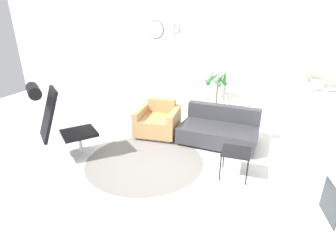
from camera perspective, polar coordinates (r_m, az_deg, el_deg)
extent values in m
plane|color=silver|center=(4.81, -0.80, -6.50)|extent=(12.00, 12.00, 0.00)
cube|color=silver|center=(6.97, 7.17, 14.80)|extent=(12.00, 0.06, 2.80)
cylinder|color=black|center=(7.23, -2.82, 20.25)|extent=(0.46, 0.01, 0.46)
cylinder|color=white|center=(7.23, -2.82, 20.25)|extent=(0.43, 0.02, 0.43)
cube|color=black|center=(7.21, -2.88, 20.76)|extent=(0.01, 0.01, 0.13)
cylinder|color=black|center=(7.05, 1.45, 20.59)|extent=(0.29, 0.01, 0.29)
cylinder|color=white|center=(7.05, 1.44, 20.59)|extent=(0.27, 0.02, 0.27)
cube|color=black|center=(7.03, 1.41, 20.92)|extent=(0.01, 0.01, 0.08)
cylinder|color=slate|center=(4.66, -5.12, -7.56)|extent=(2.06, 2.06, 0.01)
cylinder|color=#BCBCC1|center=(5.14, -18.24, -5.56)|extent=(0.62, 0.62, 0.02)
cylinder|color=#BCBCC1|center=(5.06, -18.50, -3.69)|extent=(0.06, 0.06, 0.35)
cube|color=black|center=(4.97, -18.81, -1.45)|extent=(0.79, 0.80, 0.06)
cube|color=black|center=(4.76, -24.58, 2.38)|extent=(0.64, 0.62, 0.85)
cylinder|color=black|center=(4.63, -27.22, 6.83)|extent=(0.50, 0.47, 0.19)
cube|color=silver|center=(5.65, -2.23, -1.50)|extent=(0.74, 0.74, 0.06)
cube|color=#AD8451|center=(5.57, -2.26, 0.39)|extent=(0.67, 0.89, 0.34)
cube|color=#AD8451|center=(5.75, -1.36, 4.58)|extent=(0.62, 0.23, 0.30)
cube|color=#AD8451|center=(5.45, 1.40, 0.83)|extent=(0.18, 0.85, 0.51)
cube|color=#AD8451|center=(5.64, -5.81, 1.52)|extent=(0.18, 0.85, 0.51)
cube|color=black|center=(5.37, 10.73, -3.29)|extent=(1.39, 0.90, 0.05)
cube|color=#333338|center=(5.30, 10.87, -1.55)|extent=(1.55, 1.05, 0.31)
cube|color=#333338|center=(5.52, 11.99, 2.85)|extent=(1.49, 0.32, 0.31)
cube|color=black|center=(4.18, 14.60, -5.43)|extent=(0.43, 0.43, 0.02)
cylinder|color=black|center=(4.13, 11.30, -9.00)|extent=(0.02, 0.02, 0.42)
cylinder|color=black|center=(4.11, 16.80, -9.73)|extent=(0.02, 0.02, 0.42)
cylinder|color=black|center=(4.47, 12.03, -6.43)|extent=(0.02, 0.02, 0.42)
cylinder|color=black|center=(4.45, 17.09, -7.09)|extent=(0.02, 0.02, 0.42)
cube|color=#282D33|center=(3.60, 31.85, -13.98)|extent=(0.08, 0.44, 0.42)
cylinder|color=silver|center=(6.78, 10.32, 3.28)|extent=(0.24, 0.24, 0.25)
cylinder|color=#382819|center=(6.74, 10.38, 4.21)|extent=(0.22, 0.22, 0.02)
cylinder|color=brown|center=(6.65, 10.57, 6.67)|extent=(0.04, 0.04, 0.58)
cone|color=#2D6B33|center=(6.54, 12.26, 10.59)|extent=(0.15, 0.40, 0.43)
cone|color=#2D6B33|center=(6.62, 11.50, 10.27)|extent=(0.28, 0.26, 0.32)
cone|color=#2D6B33|center=(6.74, 9.99, 10.44)|extent=(0.43, 0.36, 0.31)
cone|color=#2D6B33|center=(6.61, 9.32, 10.46)|extent=(0.18, 0.44, 0.35)
cone|color=#2D6B33|center=(6.43, 10.13, 9.59)|extent=(0.37, 0.22, 0.25)
cone|color=#2D6B33|center=(6.44, 11.47, 9.83)|extent=(0.32, 0.30, 0.31)
cylinder|color=#BCBCC1|center=(6.87, 26.17, 8.17)|extent=(0.03, 0.03, 1.77)
cube|color=white|center=(6.84, 29.73, 6.83)|extent=(0.92, 0.28, 0.02)
cube|color=white|center=(6.83, 29.80, 7.19)|extent=(0.92, 0.28, 0.02)
cube|color=white|center=(6.74, 30.61, 11.13)|extent=(0.92, 0.28, 0.02)
cube|color=beige|center=(6.77, 27.50, 7.69)|extent=(0.25, 0.24, 0.11)
cube|color=silver|center=(6.80, 29.68, 7.94)|extent=(0.24, 0.24, 0.16)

